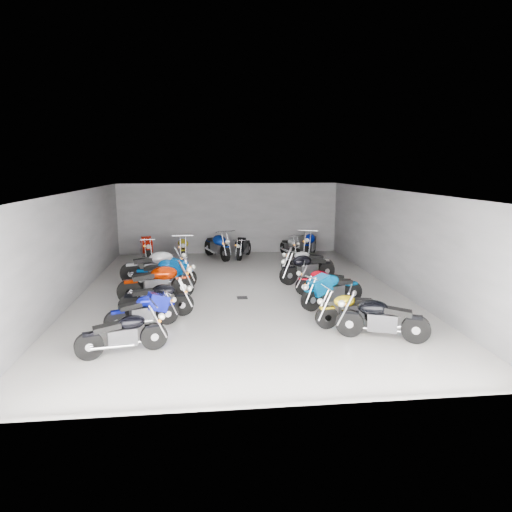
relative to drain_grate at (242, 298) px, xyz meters
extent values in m
plane|color=#9F9C97|center=(0.00, 0.50, -0.01)|extent=(14.00, 14.00, 0.00)
cube|color=gray|center=(0.00, 7.50, 1.59)|extent=(10.00, 0.10, 3.20)
cube|color=gray|center=(-5.00, 0.50, 1.59)|extent=(0.10, 14.00, 3.20)
cube|color=gray|center=(5.00, 0.50, 1.59)|extent=(0.10, 14.00, 3.20)
cube|color=black|center=(0.00, 0.50, 3.21)|extent=(10.00, 14.00, 0.04)
cube|color=black|center=(0.00, 0.00, 0.00)|extent=(0.32, 0.32, 0.01)
cylinder|color=black|center=(-2.23, -3.76, 0.29)|extent=(0.60, 0.30, 0.59)
cylinder|color=black|center=(-3.50, -4.19, 0.29)|extent=(0.61, 0.32, 0.59)
cube|color=#2D2D30|center=(-2.87, -3.98, 0.38)|extent=(0.66, 0.45, 0.37)
ellipsoid|color=black|center=(-2.67, -3.91, 0.68)|extent=(0.71, 0.55, 0.33)
cube|color=black|center=(-3.15, -4.07, 0.64)|extent=(0.62, 0.43, 0.17)
cylinder|color=black|center=(-2.07, -2.15, 0.28)|extent=(0.56, 0.34, 0.57)
cylinder|color=black|center=(-3.24, -2.68, 0.28)|extent=(0.57, 0.35, 0.57)
cube|color=#2D2D30|center=(-2.66, -2.42, 0.37)|extent=(0.63, 0.48, 0.35)
ellipsoid|color=#080E80|center=(-2.48, -2.34, 0.65)|extent=(0.69, 0.57, 0.32)
cube|color=black|center=(-2.92, -2.53, 0.61)|extent=(0.59, 0.45, 0.16)
cylinder|color=black|center=(-1.73, -1.49, 0.30)|extent=(0.62, 0.15, 0.61)
cylinder|color=black|center=(-3.11, -1.44, 0.30)|extent=(0.62, 0.17, 0.61)
cube|color=#2D2D30|center=(-2.42, -1.47, 0.40)|extent=(0.63, 0.31, 0.38)
ellipsoid|color=black|center=(-2.21, -1.47, 0.70)|extent=(0.67, 0.41, 0.34)
cube|color=black|center=(-2.72, -1.45, 0.66)|extent=(0.59, 0.29, 0.17)
cylinder|color=black|center=(-1.80, 0.21, 0.34)|extent=(0.71, 0.32, 0.70)
cylinder|color=black|center=(-3.33, -0.20, 0.34)|extent=(0.72, 0.34, 0.70)
cube|color=#2D2D30|center=(-2.56, 0.00, 0.45)|extent=(0.77, 0.50, 0.44)
ellipsoid|color=#881700|center=(-2.33, 0.07, 0.80)|extent=(0.83, 0.62, 0.39)
cube|color=black|center=(-2.90, -0.09, 0.76)|extent=(0.72, 0.47, 0.20)
cylinder|color=black|center=(-1.71, 1.33, 0.32)|extent=(0.66, 0.16, 0.65)
cylinder|color=black|center=(-3.19, 1.41, 0.32)|extent=(0.66, 0.19, 0.65)
cube|color=#2D2D30|center=(-2.45, 1.37, 0.42)|extent=(0.67, 0.34, 0.41)
ellipsoid|color=#0349A3|center=(-2.23, 1.36, 0.75)|extent=(0.71, 0.44, 0.37)
cube|color=black|center=(-2.77, 1.38, 0.70)|extent=(0.63, 0.32, 0.18)
cylinder|color=black|center=(-2.07, 2.49, 0.35)|extent=(0.73, 0.29, 0.71)
cylinder|color=black|center=(-3.65, 2.16, 0.35)|extent=(0.73, 0.31, 0.71)
cube|color=#2D2D30|center=(-2.86, 2.32, 0.46)|extent=(0.78, 0.48, 0.45)
ellipsoid|color=#B4B4BA|center=(-2.62, 2.37, 0.82)|extent=(0.83, 0.59, 0.40)
cube|color=black|center=(-3.21, 2.25, 0.77)|extent=(0.73, 0.44, 0.20)
cylinder|color=black|center=(2.25, -3.50, 0.32)|extent=(0.65, 0.37, 0.65)
cylinder|color=black|center=(3.61, -4.05, 0.32)|extent=(0.66, 0.39, 0.65)
cube|color=#2D2D30|center=(2.93, -3.78, 0.42)|extent=(0.73, 0.53, 0.41)
ellipsoid|color=black|center=(2.72, -3.69, 0.74)|extent=(0.79, 0.64, 0.37)
cube|color=black|center=(3.23, -3.90, 0.70)|extent=(0.68, 0.50, 0.18)
cylinder|color=black|center=(1.86, -2.91, 0.29)|extent=(0.59, 0.19, 0.58)
cylinder|color=black|center=(3.17, -2.74, 0.29)|extent=(0.60, 0.21, 0.58)
cube|color=#2D2D30|center=(2.51, -2.83, 0.38)|extent=(0.62, 0.35, 0.36)
ellipsoid|color=gold|center=(2.31, -2.85, 0.67)|extent=(0.66, 0.44, 0.33)
cube|color=black|center=(2.80, -2.79, 0.63)|extent=(0.58, 0.33, 0.17)
cylinder|color=black|center=(1.80, -1.49, 0.32)|extent=(0.64, 0.37, 0.64)
cylinder|color=black|center=(3.14, -0.92, 0.32)|extent=(0.65, 0.39, 0.64)
cube|color=#2D2D30|center=(2.47, -1.20, 0.42)|extent=(0.72, 0.53, 0.40)
ellipsoid|color=#005BA4|center=(2.27, -1.29, 0.74)|extent=(0.79, 0.64, 0.36)
cube|color=black|center=(2.77, -1.08, 0.70)|extent=(0.67, 0.50, 0.18)
cylinder|color=black|center=(1.94, 0.07, 0.28)|extent=(0.58, 0.26, 0.57)
cylinder|color=black|center=(3.19, -0.26, 0.28)|extent=(0.58, 0.28, 0.57)
cube|color=#2D2D30|center=(2.56, -0.09, 0.37)|extent=(0.63, 0.41, 0.36)
ellipsoid|color=#9E000D|center=(2.37, -0.04, 0.65)|extent=(0.68, 0.50, 0.32)
cube|color=black|center=(2.84, -0.17, 0.62)|extent=(0.59, 0.38, 0.16)
cylinder|color=black|center=(1.69, 1.38, 0.33)|extent=(0.67, 0.36, 0.67)
cylinder|color=black|center=(3.11, 1.92, 0.33)|extent=(0.68, 0.38, 0.67)
cube|color=#2D2D30|center=(2.40, 1.65, 0.43)|extent=(0.75, 0.53, 0.42)
ellipsoid|color=black|center=(2.18, 1.57, 0.77)|extent=(0.81, 0.64, 0.38)
cube|color=black|center=(2.71, 1.77, 0.73)|extent=(0.70, 0.50, 0.19)
cylinder|color=black|center=(2.00, 2.98, 0.29)|extent=(0.61, 0.22, 0.60)
cylinder|color=black|center=(3.33, 2.75, 0.29)|extent=(0.61, 0.24, 0.60)
cube|color=#2D2D30|center=(2.66, 2.86, 0.39)|extent=(0.65, 0.38, 0.37)
ellipsoid|color=silver|center=(2.46, 2.90, 0.68)|extent=(0.69, 0.48, 0.34)
cube|color=black|center=(2.96, 2.81, 0.65)|extent=(0.61, 0.36, 0.17)
cylinder|color=black|center=(-3.45, 5.37, 0.34)|extent=(0.30, 0.71, 0.69)
cylinder|color=black|center=(-3.81, 6.90, 0.34)|extent=(0.32, 0.71, 0.69)
cube|color=#2D2D30|center=(-3.63, 6.13, 0.45)|extent=(0.48, 0.76, 0.43)
ellipsoid|color=#AB1105|center=(-3.57, 5.90, 0.79)|extent=(0.59, 0.82, 0.39)
cube|color=black|center=(-3.71, 6.47, 0.75)|extent=(0.45, 0.71, 0.20)
cylinder|color=black|center=(-2.00, 5.06, 0.33)|extent=(0.17, 0.68, 0.68)
cylinder|color=black|center=(-2.07, 6.59, 0.33)|extent=(0.19, 0.68, 0.68)
cube|color=#2D2D30|center=(-2.04, 5.83, 0.44)|extent=(0.35, 0.70, 0.42)
ellipsoid|color=gold|center=(-2.03, 5.60, 0.78)|extent=(0.46, 0.74, 0.38)
cube|color=black|center=(-2.05, 6.17, 0.73)|extent=(0.33, 0.66, 0.19)
cylinder|color=black|center=(-0.27, 5.47, 0.36)|extent=(0.42, 0.72, 0.72)
cylinder|color=black|center=(-0.92, 6.97, 0.36)|extent=(0.44, 0.73, 0.72)
cube|color=#2D2D30|center=(-0.60, 6.22, 0.47)|extent=(0.60, 0.81, 0.45)
ellipsoid|color=navy|center=(-0.50, 6.00, 0.83)|extent=(0.72, 0.88, 0.41)
cube|color=black|center=(-0.74, 6.55, 0.78)|extent=(0.56, 0.76, 0.21)
cylinder|color=black|center=(0.33, 5.63, 0.29)|extent=(0.32, 0.60, 0.60)
cylinder|color=black|center=(0.80, 6.90, 0.29)|extent=(0.34, 0.61, 0.60)
cube|color=#2D2D30|center=(0.57, 6.26, 0.39)|extent=(0.47, 0.67, 0.37)
ellipsoid|color=black|center=(0.50, 6.07, 0.69)|extent=(0.57, 0.73, 0.34)
cube|color=black|center=(0.67, 6.54, 0.65)|extent=(0.44, 0.63, 0.17)
cylinder|color=black|center=(2.79, 5.69, 0.28)|extent=(0.25, 0.59, 0.57)
cylinder|color=black|center=(2.47, 6.96, 0.28)|extent=(0.27, 0.59, 0.57)
cube|color=#2D2D30|center=(2.63, 6.33, 0.37)|extent=(0.40, 0.63, 0.36)
ellipsoid|color=#A2A3A9|center=(2.68, 6.14, 0.66)|extent=(0.50, 0.68, 0.32)
cube|color=black|center=(2.56, 6.61, 0.62)|extent=(0.38, 0.59, 0.16)
cylinder|color=black|center=(3.28, 5.61, 0.35)|extent=(0.40, 0.71, 0.70)
cylinder|color=black|center=(3.88, 7.09, 0.35)|extent=(0.42, 0.72, 0.70)
cube|color=#2D2D30|center=(3.58, 6.35, 0.46)|extent=(0.57, 0.79, 0.44)
ellipsoid|color=#041793|center=(3.49, 6.13, 0.81)|extent=(0.69, 0.86, 0.40)
cube|color=black|center=(3.71, 6.68, 0.76)|extent=(0.54, 0.74, 0.20)
camera|label=1|loc=(-1.05, -13.37, 3.92)|focal=32.00mm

